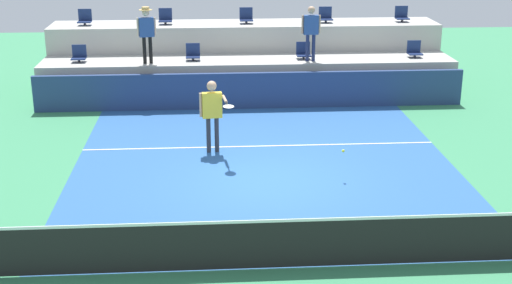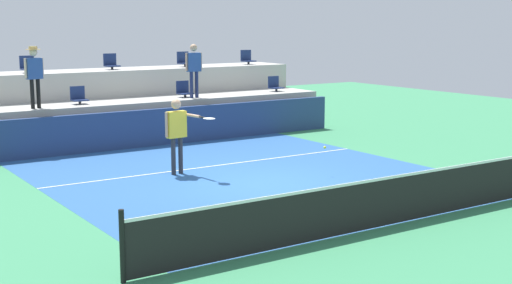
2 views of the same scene
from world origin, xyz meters
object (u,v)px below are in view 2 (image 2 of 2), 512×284
at_px(stadium_chair_lower_left, 79,97).
at_px(spectator_in_white, 194,66).
at_px(tennis_player, 178,128).
at_px(spectator_with_hat, 34,70).
at_px(stadium_chair_upper_right, 184,60).
at_px(stadium_chair_upper_left, 28,66).
at_px(stadium_chair_upper_center, 111,63).
at_px(tennis_ball, 325,147).
at_px(stadium_chair_lower_right, 184,90).
at_px(stadium_chair_upper_far_right, 247,58).
at_px(stadium_chair_lower_far_right, 275,85).

xyz_separation_m(stadium_chair_lower_left, spectator_in_white, (3.66, -0.38, 0.81)).
xyz_separation_m(tennis_player, spectator_with_hat, (-1.94, 4.82, 1.18)).
distance_m(stadium_chair_lower_left, stadium_chair_upper_right, 4.89).
bearing_deg(stadium_chair_upper_left, spectator_with_hat, -101.75).
distance_m(stadium_chair_upper_left, stadium_chair_upper_center, 2.70).
bearing_deg(spectator_in_white, tennis_player, -122.75).
bearing_deg(tennis_ball, stadium_chair_lower_right, 89.69).
height_order(stadium_chair_lower_left, stadium_chair_upper_left, stadium_chair_upper_left).
xyz_separation_m(stadium_chair_lower_right, spectator_with_hat, (-4.87, -0.38, 0.84)).
relative_size(tennis_player, spectator_with_hat, 1.06).
distance_m(stadium_chair_upper_far_right, tennis_player, 9.64).
xyz_separation_m(stadium_chair_lower_left, stadium_chair_lower_far_right, (7.07, 0.00, 0.00)).
distance_m(stadium_chair_upper_right, tennis_ball, 9.23).
bearing_deg(stadium_chair_upper_right, spectator_in_white, -110.32).
height_order(stadium_chair_upper_left, spectator_in_white, spectator_in_white).
bearing_deg(stadium_chair_upper_left, tennis_ball, -64.14).
relative_size(stadium_chair_lower_right, stadium_chair_upper_left, 1.00).
distance_m(stadium_chair_lower_right, spectator_with_hat, 4.96).
bearing_deg(tennis_player, stadium_chair_upper_right, 60.84).
xyz_separation_m(stadium_chair_lower_far_right, stadium_chair_upper_left, (-8.00, 1.80, 0.85)).
distance_m(stadium_chair_lower_far_right, stadium_chair_upper_center, 5.66).
distance_m(stadium_chair_upper_center, spectator_in_white, 2.88).
bearing_deg(stadium_chair_upper_right, stadium_chair_lower_left, -158.05).
bearing_deg(spectator_with_hat, stadium_chair_upper_left, 78.25).
bearing_deg(stadium_chair_lower_far_right, stadium_chair_lower_left, 180.00).
bearing_deg(stadium_chair_upper_right, stadium_chair_lower_right, -118.46).
bearing_deg(stadium_chair_upper_center, stadium_chair_upper_far_right, 0.00).
bearing_deg(tennis_ball, stadium_chair_upper_center, 100.52).
relative_size(stadium_chair_upper_far_right, spectator_with_hat, 0.30).
height_order(stadium_chair_lower_left, spectator_in_white, spectator_in_white).
bearing_deg(tennis_ball, stadium_chair_upper_right, 83.59).
xyz_separation_m(stadium_chair_upper_center, tennis_player, (-1.22, -7.00, -1.18)).
xyz_separation_m(stadium_chair_lower_right, tennis_ball, (-0.04, -7.23, -0.79)).
distance_m(stadium_chair_lower_far_right, stadium_chair_upper_right, 3.28).
relative_size(stadium_chair_lower_left, tennis_player, 0.28).
height_order(stadium_chair_lower_right, stadium_chair_upper_left, stadium_chair_upper_left).
bearing_deg(stadium_chair_upper_right, stadium_chair_upper_far_right, 0.00).
bearing_deg(tennis_player, spectator_with_hat, 111.92).
distance_m(stadium_chair_upper_left, spectator_with_hat, 2.23).
bearing_deg(spectator_with_hat, tennis_player, -68.08).
height_order(stadium_chair_lower_right, spectator_with_hat, spectator_with_hat).
distance_m(stadium_chair_lower_right, spectator_in_white, 0.91).
bearing_deg(stadium_chair_lower_right, spectator_with_hat, -175.49).
bearing_deg(stadium_chair_lower_left, stadium_chair_upper_right, 21.95).
height_order(stadium_chair_upper_left, tennis_player, stadium_chair_upper_left).
bearing_deg(stadium_chair_lower_far_right, tennis_player, -141.39).
xyz_separation_m(stadium_chair_upper_left, tennis_ball, (4.37, -9.03, -1.64)).
height_order(stadium_chair_upper_left, spectator_with_hat, spectator_with_hat).
xyz_separation_m(stadium_chair_upper_center, spectator_in_white, (1.88, -2.18, -0.04)).
height_order(stadium_chair_upper_left, tennis_ball, stadium_chair_upper_left).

